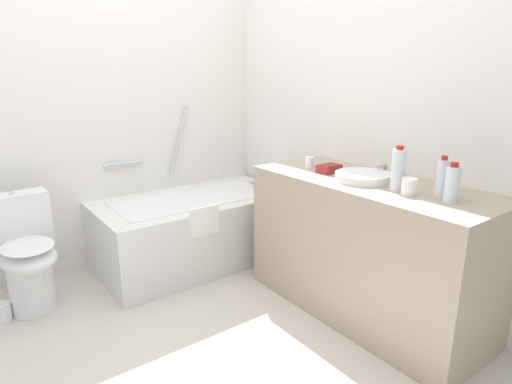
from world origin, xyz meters
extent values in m
plane|color=beige|center=(0.00, 0.00, 0.00)|extent=(3.85, 3.85, 0.00)
cube|color=white|center=(0.00, 1.30, 1.16)|extent=(3.25, 0.10, 2.33)
cube|color=white|center=(1.47, 0.00, 1.16)|extent=(0.10, 2.91, 2.33)
cube|color=silver|center=(0.64, 0.86, 0.26)|extent=(1.49, 0.79, 0.52)
cube|color=white|center=(0.64, 0.86, 0.48)|extent=(1.22, 0.57, 0.09)
cylinder|color=silver|center=(1.22, 0.86, 0.56)|extent=(0.09, 0.03, 0.03)
cylinder|color=silver|center=(0.71, 1.22, 0.91)|extent=(0.20, 0.03, 0.56)
cylinder|color=silver|center=(0.23, 1.22, 0.78)|extent=(0.30, 0.03, 0.03)
cube|color=white|center=(0.50, 0.48, 0.47)|extent=(0.22, 0.03, 0.20)
cylinder|color=white|center=(-0.55, 0.82, 0.19)|extent=(0.26, 0.26, 0.37)
ellipsoid|color=white|center=(-0.54, 0.77, 0.37)|extent=(0.33, 0.41, 0.14)
ellipsoid|color=white|center=(-0.54, 0.77, 0.45)|extent=(0.31, 0.39, 0.02)
cube|color=white|center=(-0.56, 1.01, 0.55)|extent=(0.40, 0.18, 0.35)
cylinder|color=silver|center=(-0.56, 1.01, 0.73)|extent=(0.03, 0.03, 0.01)
cube|color=tan|center=(1.12, -0.42, 0.42)|extent=(0.61, 1.47, 0.84)
cylinder|color=white|center=(1.08, -0.39, 0.86)|extent=(0.33, 0.33, 0.05)
cylinder|color=#ABABB0|center=(1.29, -0.39, 0.87)|extent=(0.02, 0.02, 0.07)
cylinder|color=#ABABB0|center=(1.24, -0.39, 0.91)|extent=(0.09, 0.02, 0.02)
cylinder|color=#ABABB0|center=(1.29, -0.45, 0.86)|extent=(0.03, 0.03, 0.04)
cylinder|color=#ABABB0|center=(1.29, -0.33, 0.86)|extent=(0.03, 0.03, 0.04)
cylinder|color=silver|center=(1.09, -0.92, 0.93)|extent=(0.07, 0.07, 0.17)
cylinder|color=red|center=(1.09, -0.92, 1.03)|extent=(0.04, 0.04, 0.02)
cylinder|color=silver|center=(1.06, -0.63, 0.95)|extent=(0.07, 0.07, 0.22)
cylinder|color=red|center=(1.06, -0.63, 1.07)|extent=(0.04, 0.04, 0.02)
cylinder|color=silver|center=(1.13, -0.84, 0.94)|extent=(0.06, 0.06, 0.19)
cylinder|color=red|center=(1.13, -0.84, 1.04)|extent=(0.03, 0.03, 0.02)
cylinder|color=white|center=(1.07, 0.05, 0.88)|extent=(0.06, 0.06, 0.08)
cylinder|color=white|center=(1.03, -0.72, 0.89)|extent=(0.08, 0.08, 0.09)
cube|color=maroon|center=(1.08, -0.12, 0.87)|extent=(0.14, 0.10, 0.05)
cylinder|color=white|center=(-0.73, 0.80, 0.05)|extent=(0.11, 0.11, 0.11)
camera|label=1|loc=(-0.84, -1.91, 1.44)|focal=29.43mm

